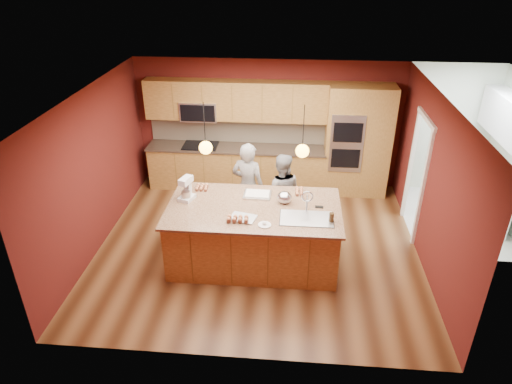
# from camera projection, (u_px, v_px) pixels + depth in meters

# --- Properties ---
(floor) EXTENTS (5.50, 5.50, 0.00)m
(floor) POSITION_uv_depth(u_px,v_px,m) (258.00, 245.00, 8.03)
(floor) COLOR #452512
(floor) RESTS_ON ground
(ceiling) EXTENTS (5.50, 5.50, 0.00)m
(ceiling) POSITION_uv_depth(u_px,v_px,m) (258.00, 95.00, 6.75)
(ceiling) COLOR silver
(ceiling) RESTS_ON ground
(wall_back) EXTENTS (5.50, 0.00, 5.50)m
(wall_back) POSITION_uv_depth(u_px,v_px,m) (268.00, 124.00, 9.58)
(wall_back) COLOR #521613
(wall_back) RESTS_ON ground
(wall_front) EXTENTS (5.50, 0.00, 5.50)m
(wall_front) POSITION_uv_depth(u_px,v_px,m) (240.00, 274.00, 5.20)
(wall_front) COLOR #521613
(wall_front) RESTS_ON ground
(wall_left) EXTENTS (0.00, 5.00, 5.00)m
(wall_left) POSITION_uv_depth(u_px,v_px,m) (94.00, 170.00, 7.60)
(wall_left) COLOR #521613
(wall_left) RESTS_ON ground
(wall_right) EXTENTS (0.00, 5.00, 5.00)m
(wall_right) POSITION_uv_depth(u_px,v_px,m) (432.00, 184.00, 7.18)
(wall_right) COLOR #521613
(wall_right) RESTS_ON ground
(cabinet_run) EXTENTS (3.74, 0.64, 2.30)m
(cabinet_run) POSITION_uv_depth(u_px,v_px,m) (235.00, 144.00, 9.58)
(cabinet_run) COLOR brown
(cabinet_run) RESTS_ON floor
(oven_column) EXTENTS (1.30, 0.62, 2.30)m
(oven_column) POSITION_uv_depth(u_px,v_px,m) (357.00, 141.00, 9.27)
(oven_column) COLOR brown
(oven_column) RESTS_ON floor
(doorway_trim) EXTENTS (0.08, 1.11, 2.20)m
(doorway_trim) POSITION_uv_depth(u_px,v_px,m) (416.00, 178.00, 8.02)
(doorway_trim) COLOR white
(doorway_trim) RESTS_ON wall_right
(pendant_left) EXTENTS (0.20, 0.20, 0.80)m
(pendant_left) POSITION_uv_depth(u_px,v_px,m) (206.00, 147.00, 6.78)
(pendant_left) COLOR black
(pendant_left) RESTS_ON ceiling
(pendant_right) EXTENTS (0.20, 0.20, 0.80)m
(pendant_right) POSITION_uv_depth(u_px,v_px,m) (302.00, 151.00, 6.68)
(pendant_right) COLOR black
(pendant_right) RESTS_ON ceiling
(island) EXTENTS (2.75, 1.53, 1.39)m
(island) POSITION_uv_depth(u_px,v_px,m) (255.00, 234.00, 7.43)
(island) COLOR brown
(island) RESTS_ON floor
(person_left) EXTENTS (0.70, 0.55, 1.67)m
(person_left) POSITION_uv_depth(u_px,v_px,m) (248.00, 187.00, 8.19)
(person_left) COLOR black
(person_left) RESTS_ON floor
(person_right) EXTENTS (0.73, 0.57, 1.49)m
(person_right) POSITION_uv_depth(u_px,v_px,m) (281.00, 193.00, 8.19)
(person_right) COLOR slate
(person_right) RESTS_ON floor
(stand_mixer) EXTENTS (0.28, 0.32, 0.39)m
(stand_mixer) POSITION_uv_depth(u_px,v_px,m) (186.00, 190.00, 7.36)
(stand_mixer) COLOR silver
(stand_mixer) RESTS_ON island
(sheet_cake) EXTENTS (0.46, 0.35, 0.05)m
(sheet_cake) POSITION_uv_depth(u_px,v_px,m) (257.00, 194.00, 7.52)
(sheet_cake) COLOR silver
(sheet_cake) RESTS_ON island
(cooling_rack) EXTENTS (0.44, 0.36, 0.02)m
(cooling_rack) POSITION_uv_depth(u_px,v_px,m) (243.00, 218.00, 6.90)
(cooling_rack) COLOR silver
(cooling_rack) RESTS_ON island
(mixing_bowl) EXTENTS (0.24, 0.24, 0.20)m
(mixing_bowl) POSITION_uv_depth(u_px,v_px,m) (284.00, 197.00, 7.29)
(mixing_bowl) COLOR silver
(mixing_bowl) RESTS_ON island
(plate) EXTENTS (0.20, 0.20, 0.01)m
(plate) POSITION_uv_depth(u_px,v_px,m) (265.00, 225.00, 6.73)
(plate) COLOR white
(plate) RESTS_ON island
(tumbler) EXTENTS (0.07, 0.07, 0.15)m
(tumbler) POSITION_uv_depth(u_px,v_px,m) (331.00, 217.00, 6.79)
(tumbler) COLOR #342311
(tumbler) RESTS_ON island
(phone) EXTENTS (0.13, 0.08, 0.01)m
(phone) POSITION_uv_depth(u_px,v_px,m) (319.00, 207.00, 7.20)
(phone) COLOR black
(phone) RESTS_ON island
(cupcakes_left) EXTENTS (0.22, 0.22, 0.07)m
(cupcakes_left) POSITION_uv_depth(u_px,v_px,m) (202.00, 187.00, 7.72)
(cupcakes_left) COLOR #DA8755
(cupcakes_left) RESTS_ON island
(cupcakes_rack) EXTENTS (0.33, 0.17, 0.08)m
(cupcakes_rack) POSITION_uv_depth(u_px,v_px,m) (238.00, 219.00, 6.79)
(cupcakes_rack) COLOR #DA8755
(cupcakes_rack) RESTS_ON island
(cupcakes_right) EXTENTS (0.14, 0.28, 0.06)m
(cupcakes_right) POSITION_uv_depth(u_px,v_px,m) (299.00, 191.00, 7.60)
(cupcakes_right) COLOR #DA8755
(cupcakes_right) RESTS_ON island
(washer) EXTENTS (0.75, 0.76, 0.96)m
(washer) POSITION_uv_depth(u_px,v_px,m) (493.00, 207.00, 8.26)
(washer) COLOR silver
(washer) RESTS_ON floor
(dryer) EXTENTS (0.74, 0.76, 0.94)m
(dryer) POSITION_uv_depth(u_px,v_px,m) (479.00, 190.00, 8.85)
(dryer) COLOR silver
(dryer) RESTS_ON floor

